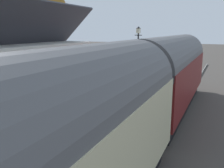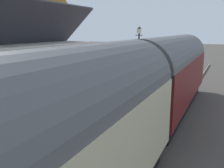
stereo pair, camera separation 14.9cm
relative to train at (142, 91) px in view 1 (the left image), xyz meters
name	(u,v)px [view 1 (the left image)]	position (x,y,z in m)	size (l,w,h in m)	color
ground_plane	(127,133)	(0.66, 0.90, -2.22)	(160.00, 160.00, 0.00)	#423D38
platform	(54,112)	(0.66, 5.04, -1.80)	(32.00, 6.29, 0.85)	gray
platform_edge_coping	(104,112)	(0.66, 2.08, -1.36)	(32.00, 0.36, 0.02)	beige
rail_near	(162,138)	(0.66, -0.72, -2.15)	(52.00, 0.08, 0.14)	gray
rail_far	(131,132)	(0.66, 0.72, -2.15)	(52.00, 0.08, 0.14)	gray
train	(142,91)	(0.00, 0.00, 0.00)	(21.54, 2.73, 4.32)	black
station_building	(15,74)	(-0.67, 6.17, 0.35)	(8.37, 4.01, 6.34)	silver
bench_platform_end	(125,70)	(10.10, 4.76, -0.89)	(1.41, 0.45, 0.88)	teal
bench_by_lamp	(99,80)	(5.15, 4.71, -0.89)	(1.41, 0.48, 0.88)	teal
planter_by_door	(96,86)	(4.13, 4.39, -1.06)	(0.98, 0.32, 0.64)	gray
planter_edge_near	(31,127)	(-2.84, 3.31, -1.05)	(0.37, 0.37, 0.64)	teal
planter_corner_building	(74,108)	(-0.13, 3.25, -1.09)	(0.90, 0.32, 0.59)	#9E5138
lamp_post_platform	(138,45)	(6.88, 2.57, 1.41)	(0.32, 0.50, 4.03)	black
tree_far_left	(47,16)	(12.30, 14.56, 3.88)	(4.49, 4.47, 8.93)	#4C3828
tree_mid_background	(22,21)	(9.07, 14.93, 3.21)	(3.29, 3.42, 7.18)	#4C3828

